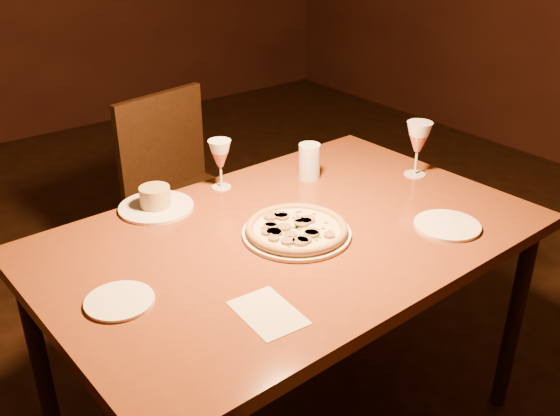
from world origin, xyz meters
TOP-DOWN VIEW (x-y plane):
  - floor at (0.00, 0.00)m, footprint 7.00×7.00m
  - dining_table at (-0.06, -0.11)m, footprint 1.54×1.03m
  - chair_far at (0.09, 0.84)m, footprint 0.55×0.55m
  - pizza_plate at (-0.06, -0.14)m, footprint 0.33×0.33m
  - ramekin_saucer at (-0.31, 0.28)m, footprint 0.24×0.24m
  - wine_glass_far at (-0.06, 0.28)m, footprint 0.08×0.08m
  - wine_glass_right at (0.57, -0.05)m, footprint 0.09×0.09m
  - water_tumbler at (0.24, 0.16)m, footprint 0.08×0.08m
  - side_plate_left at (-0.63, -0.14)m, footprint 0.18×0.18m
  - side_plate_near at (0.34, -0.38)m, footprint 0.20×0.20m
  - menu_card at (-0.36, -0.40)m, footprint 0.14×0.20m

SIDE VIEW (x-z plane):
  - floor at x=0.00m, z-range 0.00..0.00m
  - chair_far at x=0.09m, z-range 0.06..1.02m
  - dining_table at x=-0.06m, z-range 0.33..1.14m
  - menu_card at x=-0.36m, z-range 0.81..0.81m
  - side_plate_left at x=-0.63m, z-range 0.81..0.81m
  - side_plate_near at x=0.34m, z-range 0.81..0.82m
  - pizza_plate at x=-0.06m, z-range 0.81..0.84m
  - ramekin_saucer at x=-0.31m, z-range 0.79..0.87m
  - water_tumbler at x=0.24m, z-range 0.81..0.93m
  - wine_glass_far at x=-0.06m, z-range 0.81..0.98m
  - wine_glass_right at x=0.57m, z-range 0.81..1.01m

